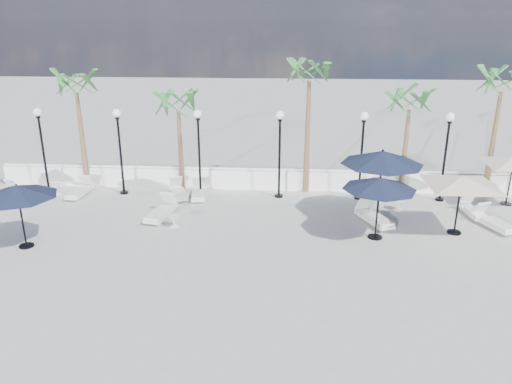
# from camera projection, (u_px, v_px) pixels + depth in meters

# --- Properties ---
(ground) EXTENTS (100.00, 100.00, 0.00)m
(ground) POSITION_uv_depth(u_px,v_px,m) (275.00, 266.00, 16.04)
(ground) COLOR #9B9B96
(ground) RESTS_ON ground
(balustrade) EXTENTS (26.00, 0.30, 1.01)m
(balustrade) POSITION_uv_depth(u_px,v_px,m) (279.00, 180.00, 22.94)
(balustrade) COLOR white
(balustrade) RESTS_ON ground
(lamppost_0) EXTENTS (0.36, 0.36, 3.84)m
(lamppost_0) POSITION_uv_depth(u_px,v_px,m) (41.00, 138.00, 21.95)
(lamppost_0) COLOR black
(lamppost_0) RESTS_ON ground
(lamppost_1) EXTENTS (0.36, 0.36, 3.84)m
(lamppost_1) POSITION_uv_depth(u_px,v_px,m) (119.00, 140.00, 21.74)
(lamppost_1) COLOR black
(lamppost_1) RESTS_ON ground
(lamppost_2) EXTENTS (0.36, 0.36, 3.84)m
(lamppost_2) POSITION_uv_depth(u_px,v_px,m) (199.00, 141.00, 21.53)
(lamppost_2) COLOR black
(lamppost_2) RESTS_ON ground
(lamppost_3) EXTENTS (0.36, 0.36, 3.84)m
(lamppost_3) POSITION_uv_depth(u_px,v_px,m) (280.00, 142.00, 21.32)
(lamppost_3) COLOR black
(lamppost_3) RESTS_ON ground
(lamppost_4) EXTENTS (0.36, 0.36, 3.84)m
(lamppost_4) POSITION_uv_depth(u_px,v_px,m) (362.00, 143.00, 21.11)
(lamppost_4) COLOR black
(lamppost_4) RESTS_ON ground
(lamppost_5) EXTENTS (0.36, 0.36, 3.84)m
(lamppost_5) POSITION_uv_depth(u_px,v_px,m) (447.00, 145.00, 20.90)
(lamppost_5) COLOR black
(lamppost_5) RESTS_ON ground
(palm_0) EXTENTS (2.60, 2.60, 5.50)m
(palm_0) POSITION_uv_depth(u_px,v_px,m) (76.00, 89.00, 21.93)
(palm_0) COLOR brown
(palm_0) RESTS_ON ground
(palm_1) EXTENTS (2.60, 2.60, 4.70)m
(palm_1) POSITION_uv_depth(u_px,v_px,m) (178.00, 108.00, 21.92)
(palm_1) COLOR brown
(palm_1) RESTS_ON ground
(palm_2) EXTENTS (2.60, 2.60, 6.10)m
(palm_2) POSITION_uv_depth(u_px,v_px,m) (309.00, 78.00, 21.12)
(palm_2) COLOR brown
(palm_2) RESTS_ON ground
(palm_3) EXTENTS (2.60, 2.60, 4.90)m
(palm_3) POSITION_uv_depth(u_px,v_px,m) (410.00, 106.00, 21.25)
(palm_3) COLOR brown
(palm_3) RESTS_ON ground
(palm_4) EXTENTS (2.60, 2.60, 5.70)m
(palm_4) POSITION_uv_depth(u_px,v_px,m) (502.00, 89.00, 20.77)
(palm_4) COLOR brown
(palm_4) RESTS_ON ground
(lounger_1) EXTENTS (1.18, 1.90, 0.68)m
(lounger_1) POSITION_uv_depth(u_px,v_px,m) (178.00, 192.00, 22.08)
(lounger_1) COLOR silver
(lounger_1) RESTS_ON ground
(lounger_2) EXTENTS (0.69, 1.85, 0.68)m
(lounger_2) POSITION_uv_depth(u_px,v_px,m) (80.00, 190.00, 22.27)
(lounger_2) COLOR silver
(lounger_2) RESTS_ON ground
(lounger_3) EXTENTS (1.00, 2.08, 0.75)m
(lounger_3) POSITION_uv_depth(u_px,v_px,m) (161.00, 211.00, 19.84)
(lounger_3) COLOR silver
(lounger_3) RESTS_ON ground
(lounger_4) EXTENTS (0.80, 1.83, 0.66)m
(lounger_4) POSITION_uv_depth(u_px,v_px,m) (198.00, 192.00, 22.03)
(lounger_4) COLOR silver
(lounger_4) RESTS_ON ground
(lounger_5) EXTENTS (0.72, 1.75, 0.64)m
(lounger_5) POSITION_uv_depth(u_px,v_px,m) (473.00, 211.00, 20.02)
(lounger_5) COLOR silver
(lounger_5) RESTS_ON ground
(lounger_6) EXTENTS (1.36, 2.06, 0.74)m
(lounger_6) POSITION_uv_depth(u_px,v_px,m) (374.00, 217.00, 19.29)
(lounger_6) COLOR silver
(lounger_6) RESTS_ON ground
(lounger_7) EXTENTS (1.26, 1.98, 0.71)m
(lounger_7) POSITION_uv_depth(u_px,v_px,m) (493.00, 222.00, 18.89)
(lounger_7) COLOR silver
(lounger_7) RESTS_ON ground
(side_table_0) EXTENTS (0.48, 0.48, 0.47)m
(side_table_0) POSITION_uv_depth(u_px,v_px,m) (56.00, 188.00, 22.38)
(side_table_0) COLOR silver
(side_table_0) RESTS_ON ground
(side_table_1) EXTENTS (0.46, 0.46, 0.45)m
(side_table_1) POSITION_uv_depth(u_px,v_px,m) (174.00, 220.00, 18.94)
(side_table_1) COLOR silver
(side_table_1) RESTS_ON ground
(side_table_2) EXTENTS (0.46, 0.46, 0.45)m
(side_table_2) POSITION_uv_depth(u_px,v_px,m) (399.00, 204.00, 20.57)
(side_table_2) COLOR silver
(side_table_2) RESTS_ON ground
(parasol_navy_left) EXTENTS (2.62, 2.62, 2.31)m
(parasol_navy_left) POSITION_uv_depth(u_px,v_px,m) (17.00, 192.00, 16.72)
(parasol_navy_left) COLOR black
(parasol_navy_left) RESTS_ON ground
(parasol_navy_mid) EXTENTS (3.17, 3.17, 2.84)m
(parasol_navy_mid) POSITION_uv_depth(u_px,v_px,m) (382.00, 158.00, 18.94)
(parasol_navy_mid) COLOR black
(parasol_navy_mid) RESTS_ON ground
(parasol_navy_right) EXTENTS (2.62, 2.62, 2.35)m
(parasol_navy_right) POSITION_uv_depth(u_px,v_px,m) (380.00, 184.00, 17.40)
(parasol_navy_right) COLOR black
(parasol_navy_right) RESTS_ON ground
(parasol_cream_sq_b) EXTENTS (4.77, 4.77, 2.39)m
(parasol_cream_sq_b) POSITION_uv_depth(u_px,v_px,m) (462.00, 176.00, 17.74)
(parasol_cream_sq_b) COLOR black
(parasol_cream_sq_b) RESTS_ON ground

